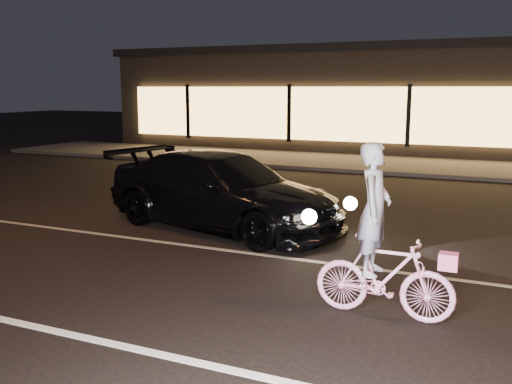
% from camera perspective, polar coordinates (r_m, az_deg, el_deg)
% --- Properties ---
extents(ground, '(90.00, 90.00, 0.00)m').
position_cam_1_polar(ground, '(7.21, -5.32, -10.54)').
color(ground, black).
rests_on(ground, ground).
extents(lane_stripe_near, '(60.00, 0.12, 0.01)m').
position_cam_1_polar(lane_stripe_near, '(6.06, -12.53, -14.95)').
color(lane_stripe_near, silver).
rests_on(lane_stripe_near, ground).
extents(lane_stripe_far, '(60.00, 0.10, 0.01)m').
position_cam_1_polar(lane_stripe_far, '(8.91, 1.02, -6.35)').
color(lane_stripe_far, gray).
rests_on(lane_stripe_far, ground).
extents(sidewalk, '(30.00, 4.00, 0.12)m').
position_cam_1_polar(sidewalk, '(19.31, 13.93, 2.62)').
color(sidewalk, '#383533').
rests_on(sidewalk, ground).
extents(storefront, '(25.40, 8.42, 4.20)m').
position_cam_1_polar(storefront, '(25.05, 16.62, 9.00)').
color(storefront, black).
rests_on(storefront, ground).
extents(cyclist, '(1.58, 0.54, 1.99)m').
position_cam_1_polar(cyclist, '(6.58, 12.43, -6.33)').
color(cyclist, '#FF359D').
rests_on(cyclist, ground).
extents(sedan, '(5.16, 3.06, 1.40)m').
position_cam_1_polar(sedan, '(10.54, -3.36, 0.15)').
color(sedan, black).
rests_on(sedan, ground).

